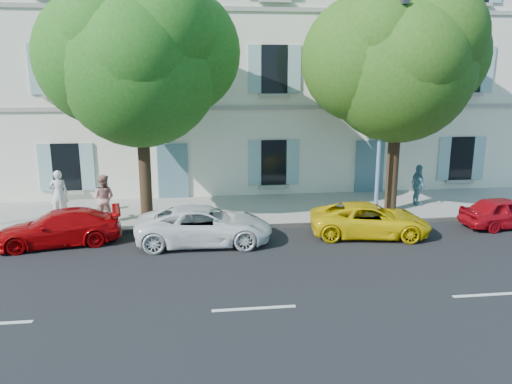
{
  "coord_description": "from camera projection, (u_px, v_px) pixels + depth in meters",
  "views": [
    {
      "loc": [
        -1.33,
        -14.75,
        5.41
      ],
      "look_at": [
        0.82,
        2.0,
        1.4
      ],
      "focal_mm": 35.0,
      "sensor_mm": 36.0,
      "label": 1
    }
  ],
  "objects": [
    {
      "name": "ground",
      "position": [
        238.0,
        251.0,
        15.65
      ],
      "size": [
        90.0,
        90.0,
        0.0
      ],
      "primitive_type": "plane",
      "color": "black"
    },
    {
      "name": "sidewalk",
      "position": [
        228.0,
        211.0,
        19.93
      ],
      "size": [
        36.0,
        4.5,
        0.15
      ],
      "primitive_type": "cube",
      "color": "#A09E96",
      "rests_on": "ground"
    },
    {
      "name": "kerb",
      "position": [
        232.0,
        227.0,
        17.83
      ],
      "size": [
        36.0,
        0.16,
        0.16
      ],
      "primitive_type": "cube",
      "color": "#9E998E",
      "rests_on": "ground"
    },
    {
      "name": "building",
      "position": [
        218.0,
        61.0,
        24.11
      ],
      "size": [
        28.0,
        7.0,
        12.0
      ],
      "primitive_type": "cube",
      "color": "white",
      "rests_on": "ground"
    },
    {
      "name": "car_red_coupe",
      "position": [
        59.0,
        228.0,
        16.12
      ],
      "size": [
        4.1,
        2.21,
        1.13
      ],
      "primitive_type": "imported",
      "rotation": [
        0.0,
        0.0,
        4.88
      ],
      "color": "#A50407",
      "rests_on": "ground"
    },
    {
      "name": "car_white_coupe",
      "position": [
        204.0,
        225.0,
        16.2
      ],
      "size": [
        4.47,
        2.18,
        1.22
      ],
      "primitive_type": "imported",
      "rotation": [
        0.0,
        0.0,
        1.54
      ],
      "color": "white",
      "rests_on": "ground"
    },
    {
      "name": "car_yellow_supercar",
      "position": [
        370.0,
        220.0,
        16.98
      ],
      "size": [
        4.29,
        2.5,
        1.12
      ],
      "primitive_type": "imported",
      "rotation": [
        0.0,
        0.0,
        1.41
      ],
      "color": "yellow",
      "rests_on": "ground"
    },
    {
      "name": "car_red_hatchback",
      "position": [
        506.0,
        212.0,
        17.95
      ],
      "size": [
        3.36,
        1.61,
        1.11
      ],
      "primitive_type": "imported",
      "rotation": [
        0.0,
        0.0,
        1.67
      ],
      "color": "#A80A14",
      "rests_on": "ground"
    },
    {
      "name": "tree_left",
      "position": [
        139.0,
        67.0,
        16.89
      ],
      "size": [
        5.51,
        5.51,
        8.54
      ],
      "color": "#3A2819",
      "rests_on": "sidewalk"
    },
    {
      "name": "tree_right",
      "position": [
        399.0,
        68.0,
        18.42
      ],
      "size": [
        5.52,
        5.52,
        8.51
      ],
      "color": "#3A2819",
      "rests_on": "sidewalk"
    },
    {
      "name": "street_lamp",
      "position": [
        384.0,
        99.0,
        17.91
      ],
      "size": [
        0.3,
        1.65,
        7.71
      ],
      "color": "#7293BF",
      "rests_on": "sidewalk"
    },
    {
      "name": "pedestrian_a",
      "position": [
        59.0,
        194.0,
        18.58
      ],
      "size": [
        0.74,
        0.57,
        1.8
      ],
      "primitive_type": "imported",
      "rotation": [
        0.0,
        0.0,
        3.37
      ],
      "color": "silver",
      "rests_on": "sidewalk"
    },
    {
      "name": "pedestrian_b",
      "position": [
        104.0,
        198.0,
        18.03
      ],
      "size": [
        0.96,
        0.82,
        1.74
      ],
      "primitive_type": "imported",
      "rotation": [
        0.0,
        0.0,
        2.94
      ],
      "color": "tan",
      "rests_on": "sidewalk"
    },
    {
      "name": "pedestrian_c",
      "position": [
        418.0,
        185.0,
        20.33
      ],
      "size": [
        0.44,
        1.0,
        1.68
      ],
      "primitive_type": "imported",
      "rotation": [
        0.0,
        0.0,
        1.6
      ],
      "color": "teal",
      "rests_on": "sidewalk"
    }
  ]
}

